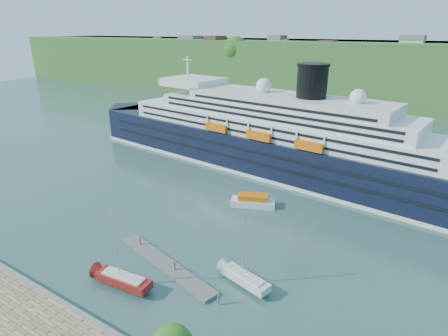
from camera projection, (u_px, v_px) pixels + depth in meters
ground at (80, 318)px, 39.79m from camera, size 400.00×400.00×0.00m
far_hillside at (381, 73)px, 149.79m from camera, size 400.00×50.00×24.00m
quay_coping at (77, 311)px, 39.23m from camera, size 220.00×0.50×0.30m
cruise_ship at (263, 116)px, 79.56m from camera, size 103.13×24.78×22.94m
floating_pontoon at (165, 264)px, 48.64m from camera, size 18.30×6.52×0.41m
sailboat_red at (120, 251)px, 42.80m from camera, size 8.06×3.05×10.16m
sailboat_white_far at (246, 252)px, 43.26m from camera, size 7.45×3.58×9.28m
tender_launch at (253, 200)px, 64.67m from camera, size 8.04×5.44×2.11m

